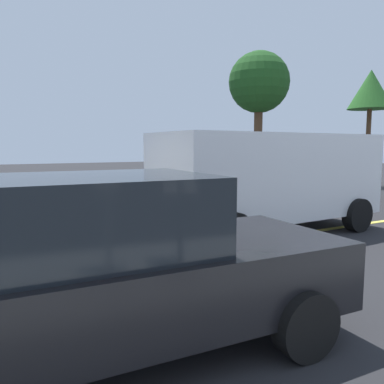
{
  "coord_description": "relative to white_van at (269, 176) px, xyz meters",
  "views": [
    {
      "loc": [
        -0.93,
        -6.25,
        1.93
      ],
      "look_at": [
        2.49,
        -0.07,
        1.1
      ],
      "focal_mm": 36.31,
      "sensor_mm": 36.0,
      "label": 1
    }
  ],
  "objects": [
    {
      "name": "ground_plane",
      "position": [
        -4.74,
        -0.47,
        -1.27
      ],
      "size": [
        80.0,
        80.0,
        0.0
      ],
      "primitive_type": "plane",
      "color": "#262628"
    },
    {
      "name": "lane_marking_centre",
      "position": [
        -1.74,
        -0.47,
        -1.26
      ],
      "size": [
        28.0,
        0.16,
        0.01
      ],
      "primitive_type": "cube",
      "color": "#E0D14C"
    },
    {
      "name": "white_van",
      "position": [
        0.0,
        0.0,
        0.0
      ],
      "size": [
        5.27,
        2.43,
        2.2
      ],
      "color": "white",
      "rests_on": "ground_plane"
    },
    {
      "name": "car_black_behind_van",
      "position": [
        -4.74,
        -3.36,
        -0.43
      ],
      "size": [
        4.67,
        2.09,
        1.68
      ],
      "color": "black",
      "rests_on": "ground_plane"
    },
    {
      "name": "tree_left_verge",
      "position": [
        5.18,
        6.92,
        3.34
      ],
      "size": [
        2.62,
        2.62,
        6.0
      ],
      "color": "#513823",
      "rests_on": "ground_plane"
    },
    {
      "name": "tree_centre_verge",
      "position": [
        10.99,
        5.75,
        3.31
      ],
      "size": [
        2.09,
        2.09,
        5.57
      ],
      "color": "#513823",
      "rests_on": "ground_plane"
    }
  ]
}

